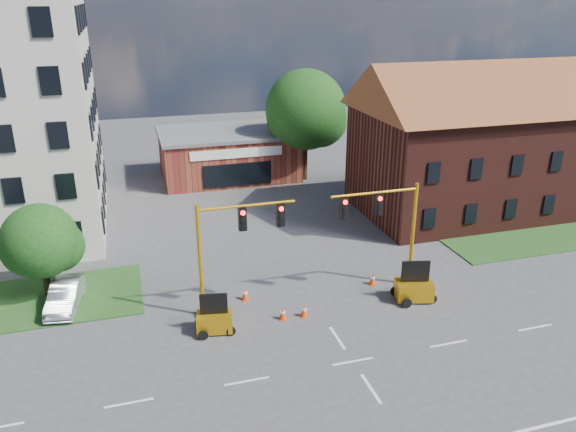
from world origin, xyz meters
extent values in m
plane|color=#444446|center=(0.00, 0.00, 0.00)|extent=(120.00, 120.00, 0.00)
cube|color=#21491B|center=(18.00, 9.00, 0.04)|extent=(14.00, 4.00, 0.08)
cube|color=maroon|center=(0.00, 30.00, 2.00)|extent=(12.00, 8.00, 4.00)
cube|color=slate|center=(0.00, 30.00, 4.15)|extent=(12.40, 8.40, 0.30)
cube|color=white|center=(0.00, 25.95, 3.20)|extent=(8.00, 0.10, 0.80)
cube|color=black|center=(0.00, 25.95, 1.30)|extent=(6.00, 0.10, 2.00)
cube|color=#471B15|center=(18.00, 16.00, 4.00)|extent=(20.00, 10.00, 8.00)
cylinder|color=#372314|center=(6.50, 27.00, 2.26)|extent=(0.44, 0.44, 4.53)
sphere|color=#133D12|center=(6.50, 27.00, 6.38)|extent=(7.12, 7.12, 7.12)
sphere|color=#133D12|center=(7.92, 27.30, 5.35)|extent=(4.99, 4.99, 4.99)
cylinder|color=#372314|center=(-14.00, 10.50, 1.20)|extent=(0.44, 0.44, 2.39)
sphere|color=#133D12|center=(-14.00, 10.50, 3.37)|extent=(4.10, 4.10, 4.10)
sphere|color=#133D12|center=(-13.18, 10.80, 2.83)|extent=(2.87, 2.87, 2.87)
cube|color=gray|center=(-6.00, 6.00, 0.15)|extent=(0.60, 0.60, 0.30)
cylinder|color=orange|center=(-6.00, 6.00, 3.10)|extent=(0.20, 0.20, 6.20)
cylinder|color=orange|center=(-3.50, 6.00, 5.90)|extent=(5.00, 0.14, 0.14)
cube|color=black|center=(-3.75, 6.00, 5.20)|extent=(0.40, 0.32, 1.20)
cube|color=black|center=(-1.75, 6.00, 5.20)|extent=(0.40, 0.32, 1.20)
sphere|color=#FF0C07|center=(-3.75, 5.82, 5.60)|extent=(0.24, 0.24, 0.24)
cube|color=gray|center=(6.00, 6.00, 0.15)|extent=(0.60, 0.60, 0.30)
cylinder|color=orange|center=(6.00, 6.00, 3.10)|extent=(0.20, 0.20, 6.20)
cylinder|color=orange|center=(3.50, 6.00, 5.90)|extent=(5.00, 0.14, 0.14)
cube|color=black|center=(3.75, 6.00, 5.20)|extent=(0.40, 0.32, 1.20)
cube|color=black|center=(1.75, 6.00, 5.20)|extent=(0.40, 0.32, 1.20)
sphere|color=#FF0C07|center=(3.75, 5.82, 5.60)|extent=(0.24, 0.24, 0.24)
cube|color=orange|center=(-5.67, 4.34, 0.54)|extent=(1.94, 1.47, 0.88)
cube|color=black|center=(-5.67, 4.34, 1.57)|extent=(1.37, 0.36, 1.08)
cube|color=orange|center=(5.40, 4.34, 0.60)|extent=(2.24, 1.77, 0.99)
cube|color=black|center=(5.40, 4.34, 1.75)|extent=(1.52, 0.51, 1.20)
cube|color=#FC430D|center=(-2.09, 4.42, 0.02)|extent=(0.38, 0.38, 0.04)
cone|color=#FC430D|center=(-2.09, 4.42, 0.35)|extent=(0.40, 0.40, 0.70)
cylinder|color=white|center=(-2.09, 4.42, 0.42)|extent=(0.27, 0.27, 0.09)
cube|color=#FC430D|center=(-3.53, 6.95, 0.02)|extent=(0.38, 0.38, 0.04)
cone|color=#FC430D|center=(-3.53, 6.95, 0.35)|extent=(0.40, 0.40, 0.70)
cylinder|color=white|center=(-3.53, 6.95, 0.42)|extent=(0.27, 0.27, 0.09)
cube|color=#FC430D|center=(-0.95, 4.37, 0.02)|extent=(0.38, 0.38, 0.04)
cone|color=#FC430D|center=(-0.95, 4.37, 0.35)|extent=(0.40, 0.40, 0.70)
cylinder|color=white|center=(-0.95, 4.37, 0.42)|extent=(0.27, 0.27, 0.09)
cube|color=#FC430D|center=(3.97, 6.58, 0.02)|extent=(0.38, 0.38, 0.04)
cone|color=#FC430D|center=(3.97, 6.58, 0.35)|extent=(0.40, 0.40, 0.70)
cylinder|color=white|center=(3.97, 6.58, 0.42)|extent=(0.27, 0.27, 0.09)
imported|color=white|center=(13.36, 15.33, 0.70)|extent=(5.33, 3.09, 1.40)
imported|color=#ADB0B5|center=(-12.97, 8.98, 0.69)|extent=(2.01, 4.33, 1.37)
camera|label=1|loc=(-9.01, -19.87, 15.68)|focal=35.00mm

